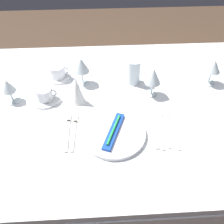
{
  "coord_description": "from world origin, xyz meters",
  "views": [
    {
      "loc": [
        -0.03,
        -0.89,
        1.56
      ],
      "look_at": [
        0.01,
        -0.08,
        0.76
      ],
      "focal_mm": 39.78,
      "sensor_mm": 36.0,
      "label": 1
    }
  ],
  "objects_px": {
    "fork_outer": "(74,131)",
    "drink_tumbler": "(134,73)",
    "wine_glass_centre": "(81,66)",
    "napkin_folded": "(77,90)",
    "wine_glass_left": "(8,87)",
    "fork_inner": "(68,131)",
    "spoon_dessert": "(163,124)",
    "coffee_cup_left": "(45,94)",
    "dinner_plate": "(114,133)",
    "toothbrush_package": "(114,131)",
    "spoon_soup": "(158,125)",
    "coffee_cup_right": "(58,71)",
    "dinner_knife": "(152,129)",
    "spoon_tea": "(171,126)",
    "wine_glass_right": "(153,77)",
    "wine_glass_far": "(213,67)"
  },
  "relations": [
    {
      "from": "dinner_plate",
      "to": "spoon_tea",
      "type": "distance_m",
      "value": 0.26
    },
    {
      "from": "wine_glass_right",
      "to": "dinner_plate",
      "type": "bearing_deg",
      "value": -128.43
    },
    {
      "from": "fork_outer",
      "to": "napkin_folded",
      "type": "height_order",
      "value": "napkin_folded"
    },
    {
      "from": "fork_outer",
      "to": "drink_tumbler",
      "type": "distance_m",
      "value": 0.45
    },
    {
      "from": "spoon_soup",
      "to": "napkin_folded",
      "type": "height_order",
      "value": "napkin_folded"
    },
    {
      "from": "dinner_knife",
      "to": "napkin_folded",
      "type": "relative_size",
      "value": 1.63
    },
    {
      "from": "wine_glass_right",
      "to": "fork_outer",
      "type": "bearing_deg",
      "value": -148.64
    },
    {
      "from": "coffee_cup_right",
      "to": "drink_tumbler",
      "type": "height_order",
      "value": "drink_tumbler"
    },
    {
      "from": "fork_inner",
      "to": "wine_glass_far",
      "type": "distance_m",
      "value": 0.79
    },
    {
      "from": "dinner_plate",
      "to": "napkin_folded",
      "type": "distance_m",
      "value": 0.28
    },
    {
      "from": "fork_inner",
      "to": "spoon_soup",
      "type": "height_order",
      "value": "spoon_soup"
    },
    {
      "from": "wine_glass_left",
      "to": "wine_glass_right",
      "type": "height_order",
      "value": "wine_glass_right"
    },
    {
      "from": "dinner_knife",
      "to": "wine_glass_right",
      "type": "distance_m",
      "value": 0.26
    },
    {
      "from": "wine_glass_left",
      "to": "wine_glass_far",
      "type": "relative_size",
      "value": 0.87
    },
    {
      "from": "napkin_folded",
      "to": "spoon_dessert",
      "type": "bearing_deg",
      "value": -25.05
    },
    {
      "from": "wine_glass_centre",
      "to": "wine_glass_left",
      "type": "relative_size",
      "value": 1.22
    },
    {
      "from": "spoon_tea",
      "to": "wine_glass_far",
      "type": "distance_m",
      "value": 0.41
    },
    {
      "from": "fork_outer",
      "to": "drink_tumbler",
      "type": "height_order",
      "value": "drink_tumbler"
    },
    {
      "from": "wine_glass_right",
      "to": "toothbrush_package",
      "type": "bearing_deg",
      "value": -128.43
    },
    {
      "from": "wine_glass_centre",
      "to": "coffee_cup_right",
      "type": "bearing_deg",
      "value": 157.86
    },
    {
      "from": "toothbrush_package",
      "to": "wine_glass_right",
      "type": "distance_m",
      "value": 0.34
    },
    {
      "from": "toothbrush_package",
      "to": "wine_glass_centre",
      "type": "relative_size",
      "value": 1.38
    },
    {
      "from": "dinner_knife",
      "to": "coffee_cup_left",
      "type": "relative_size",
      "value": 2.31
    },
    {
      "from": "wine_glass_centre",
      "to": "napkin_folded",
      "type": "distance_m",
      "value": 0.15
    },
    {
      "from": "dinner_plate",
      "to": "wine_glass_far",
      "type": "bearing_deg",
      "value": 32.37
    },
    {
      "from": "wine_glass_centre",
      "to": "coffee_cup_left",
      "type": "bearing_deg",
      "value": -144.39
    },
    {
      "from": "coffee_cup_left",
      "to": "wine_glass_centre",
      "type": "relative_size",
      "value": 0.66
    },
    {
      "from": "wine_glass_centre",
      "to": "wine_glass_left",
      "type": "xyz_separation_m",
      "value": [
        -0.34,
        -0.12,
        -0.03
      ]
    },
    {
      "from": "spoon_dessert",
      "to": "spoon_tea",
      "type": "xyz_separation_m",
      "value": [
        0.03,
        -0.01,
        0.0
      ]
    },
    {
      "from": "toothbrush_package",
      "to": "napkin_folded",
      "type": "height_order",
      "value": "napkin_folded"
    },
    {
      "from": "dinner_knife",
      "to": "coffee_cup_left",
      "type": "height_order",
      "value": "coffee_cup_left"
    },
    {
      "from": "wine_glass_right",
      "to": "wine_glass_far",
      "type": "relative_size",
      "value": 1.09
    },
    {
      "from": "coffee_cup_right",
      "to": "wine_glass_far",
      "type": "relative_size",
      "value": 0.75
    },
    {
      "from": "spoon_dessert",
      "to": "drink_tumbler",
      "type": "distance_m",
      "value": 0.33
    },
    {
      "from": "spoon_dessert",
      "to": "wine_glass_right",
      "type": "distance_m",
      "value": 0.24
    },
    {
      "from": "dinner_plate",
      "to": "toothbrush_package",
      "type": "height_order",
      "value": "toothbrush_package"
    },
    {
      "from": "toothbrush_package",
      "to": "napkin_folded",
      "type": "bearing_deg",
      "value": 125.32
    },
    {
      "from": "fork_outer",
      "to": "wine_glass_centre",
      "type": "relative_size",
      "value": 1.35
    },
    {
      "from": "fork_outer",
      "to": "spoon_dessert",
      "type": "xyz_separation_m",
      "value": [
        0.39,
        0.02,
        -0.0
      ]
    },
    {
      "from": "spoon_soup",
      "to": "wine_glass_right",
      "type": "distance_m",
      "value": 0.24
    },
    {
      "from": "spoon_tea",
      "to": "coffee_cup_right",
      "type": "height_order",
      "value": "coffee_cup_right"
    },
    {
      "from": "wine_glass_left",
      "to": "dinner_plate",
      "type": "bearing_deg",
      "value": -27.34
    },
    {
      "from": "coffee_cup_right",
      "to": "drink_tumbler",
      "type": "distance_m",
      "value": 0.41
    },
    {
      "from": "spoon_soup",
      "to": "napkin_folded",
      "type": "xyz_separation_m",
      "value": [
        -0.36,
        0.18,
        0.07
      ]
    },
    {
      "from": "fork_outer",
      "to": "fork_inner",
      "type": "distance_m",
      "value": 0.03
    },
    {
      "from": "wine_glass_left",
      "to": "drink_tumbler",
      "type": "xyz_separation_m",
      "value": [
        0.61,
        0.11,
        -0.02
      ]
    },
    {
      "from": "coffee_cup_left",
      "to": "napkin_folded",
      "type": "height_order",
      "value": "napkin_folded"
    },
    {
      "from": "toothbrush_package",
      "to": "wine_glass_far",
      "type": "relative_size",
      "value": 1.48
    },
    {
      "from": "dinner_plate",
      "to": "spoon_dessert",
      "type": "height_order",
      "value": "dinner_plate"
    },
    {
      "from": "dinner_plate",
      "to": "toothbrush_package",
      "type": "xyz_separation_m",
      "value": [
        0.0,
        -0.0,
        0.02
      ]
    }
  ]
}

